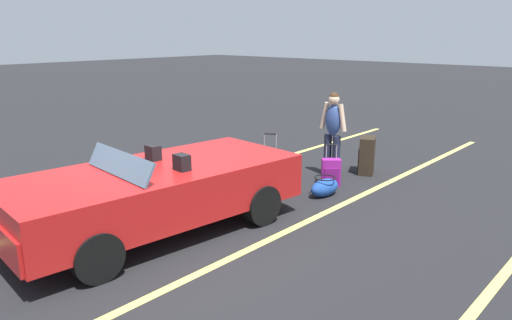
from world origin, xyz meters
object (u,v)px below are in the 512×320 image
object	(u,v)px
suitcase_medium_bright	(271,168)
duffel_bag	(325,187)
convertible_car	(143,195)
suitcase_small_carryon	(331,172)
traveler_person	(333,130)
suitcase_large_black	(367,155)

from	to	relation	value
suitcase_medium_bright	duffel_bag	bearing A→B (deg)	-113.10
convertible_car	suitcase_small_carryon	size ratio (longest dim) A/B	5.57
convertible_car	traveler_person	xyz separation A→B (m)	(-4.17, 0.36, 0.34)
duffel_bag	traveler_person	xyz separation A→B (m)	(-1.10, -0.58, 0.77)
convertible_car	duffel_bag	world-z (taller)	convertible_car
convertible_car	suitcase_small_carryon	bearing A→B (deg)	175.42
convertible_car	suitcase_medium_bright	xyz separation A→B (m)	(-2.97, -0.18, -0.28)
duffel_bag	traveler_person	distance (m)	1.46
convertible_car	suitcase_medium_bright	distance (m)	2.99
convertible_car	traveler_person	bearing A→B (deg)	-178.92
suitcase_large_black	duffel_bag	world-z (taller)	suitcase_large_black
suitcase_small_carryon	duffel_bag	world-z (taller)	suitcase_small_carryon
convertible_car	traveler_person	size ratio (longest dim) A/B	2.60
suitcase_medium_bright	duffel_bag	world-z (taller)	suitcase_medium_bright
suitcase_large_black	traveler_person	world-z (taller)	traveler_person
duffel_bag	suitcase_large_black	bearing A→B (deg)	-174.63
convertible_car	suitcase_small_carryon	xyz separation A→B (m)	(-3.66, 0.69, -0.34)
traveler_person	convertible_car	bearing A→B (deg)	-3.74
duffel_bag	suitcase_medium_bright	bearing A→B (deg)	-84.56
suitcase_large_black	suitcase_small_carryon	world-z (taller)	suitcase_small_carryon
suitcase_medium_bright	traveler_person	size ratio (longest dim) A/B	0.60
suitcase_large_black	suitcase_medium_bright	distance (m)	2.08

